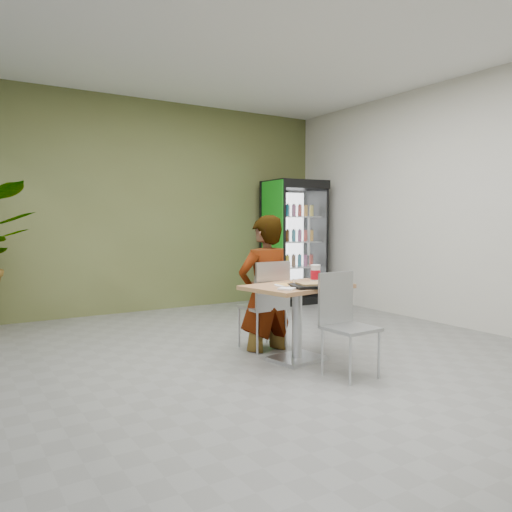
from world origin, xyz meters
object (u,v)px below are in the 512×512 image
(chair_far, at_px, (267,298))
(cafeteria_tray, at_px, (315,286))
(soda_cup, at_px, (315,274))
(chair_near, at_px, (343,315))
(dining_table, at_px, (297,307))
(beverage_fridge, at_px, (295,242))
(seated_woman, at_px, (265,297))

(chair_far, bearing_deg, cafeteria_tray, 95.09)
(chair_far, height_order, soda_cup, chair_far)
(chair_near, distance_m, cafeteria_tray, 0.42)
(dining_table, height_order, beverage_fridge, beverage_fridge)
(beverage_fridge, bearing_deg, seated_woman, -127.44)
(dining_table, xyz_separation_m, chair_far, (-0.03, 0.48, 0.02))
(dining_table, xyz_separation_m, soda_cup, (0.27, 0.06, 0.30))
(seated_woman, xyz_separation_m, beverage_fridge, (2.12, 2.35, 0.46))
(dining_table, bearing_deg, chair_far, 93.86)
(chair_far, xyz_separation_m, cafeteria_tray, (0.07, -0.70, 0.21))
(dining_table, distance_m, chair_far, 0.48)
(dining_table, distance_m, seated_woman, 0.53)
(dining_table, relative_size, cafeteria_tray, 2.39)
(soda_cup, height_order, beverage_fridge, beverage_fridge)
(dining_table, xyz_separation_m, seated_woman, (-0.03, 0.53, 0.03))
(cafeteria_tray, bearing_deg, beverage_fridge, 56.52)
(soda_cup, bearing_deg, chair_far, 125.83)
(beverage_fridge, bearing_deg, dining_table, -121.30)
(dining_table, xyz_separation_m, beverage_fridge, (2.09, 2.88, 0.49))
(seated_woman, bearing_deg, dining_table, 92.80)
(soda_cup, xyz_separation_m, cafeteria_tray, (-0.23, -0.28, -0.07))
(dining_table, distance_m, soda_cup, 0.41)
(chair_near, bearing_deg, cafeteria_tray, 95.49)
(seated_woman, relative_size, cafeteria_tray, 3.86)
(chair_near, relative_size, seated_woman, 0.53)
(chair_far, distance_m, soda_cup, 0.59)
(chair_near, height_order, soda_cup, soda_cup)
(dining_table, distance_m, cafeteria_tray, 0.32)
(chair_far, bearing_deg, beverage_fridge, -132.35)
(chair_near, distance_m, beverage_fridge, 4.01)
(seated_woman, xyz_separation_m, cafeteria_tray, (0.07, -0.75, 0.20))
(seated_woman, distance_m, soda_cup, 0.62)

